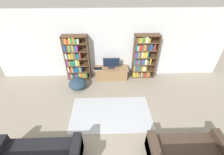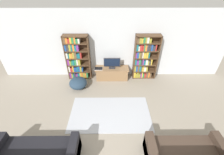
{
  "view_description": "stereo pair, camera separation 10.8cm",
  "coord_description": "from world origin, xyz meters",
  "px_view_note": "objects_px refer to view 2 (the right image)",
  "views": [
    {
      "loc": [
        -0.13,
        -1.03,
        3.6
      ],
      "look_at": [
        0.0,
        3.0,
        0.7
      ],
      "focal_mm": 24.0,
      "sensor_mm": 36.0,
      "label": 1
    },
    {
      "loc": [
        -0.03,
        -1.03,
        3.6
      ],
      "look_at": [
        0.0,
        3.0,
        0.7
      ],
      "focal_mm": 24.0,
      "sensor_mm": 36.0,
      "label": 2
    }
  ],
  "objects_px": {
    "laptop": "(98,69)",
    "beanbag_ottoman": "(78,83)",
    "bookshelf_left": "(77,58)",
    "bookshelf_right": "(144,58)",
    "television": "(112,63)",
    "tv_stand": "(112,73)"
  },
  "relations": [
    {
      "from": "bookshelf_left",
      "to": "television",
      "type": "distance_m",
      "value": 1.36
    },
    {
      "from": "laptop",
      "to": "beanbag_ottoman",
      "type": "distance_m",
      "value": 0.94
    },
    {
      "from": "tv_stand",
      "to": "laptop",
      "type": "distance_m",
      "value": 0.59
    },
    {
      "from": "bookshelf_right",
      "to": "beanbag_ottoman",
      "type": "relative_size",
      "value": 2.74
    },
    {
      "from": "laptop",
      "to": "beanbag_ottoman",
      "type": "height_order",
      "value": "laptop"
    },
    {
      "from": "bookshelf_left",
      "to": "television",
      "type": "relative_size",
      "value": 2.81
    },
    {
      "from": "bookshelf_right",
      "to": "tv_stand",
      "type": "bearing_deg",
      "value": -174.75
    },
    {
      "from": "beanbag_ottoman",
      "to": "bookshelf_left",
      "type": "bearing_deg",
      "value": 97.37
    },
    {
      "from": "beanbag_ottoman",
      "to": "television",
      "type": "bearing_deg",
      "value": 24.94
    },
    {
      "from": "bookshelf_left",
      "to": "television",
      "type": "bearing_deg",
      "value": -4.87
    },
    {
      "from": "tv_stand",
      "to": "laptop",
      "type": "bearing_deg",
      "value": -172.76
    },
    {
      "from": "bookshelf_left",
      "to": "beanbag_ottoman",
      "type": "height_order",
      "value": "bookshelf_left"
    },
    {
      "from": "bookshelf_right",
      "to": "laptop",
      "type": "bearing_deg",
      "value": -174.15
    },
    {
      "from": "bookshelf_left",
      "to": "tv_stand",
      "type": "distance_m",
      "value": 1.49
    },
    {
      "from": "television",
      "to": "beanbag_ottoman",
      "type": "bearing_deg",
      "value": -155.06
    },
    {
      "from": "bookshelf_left",
      "to": "beanbag_ottoman",
      "type": "distance_m",
      "value": 0.97
    },
    {
      "from": "tv_stand",
      "to": "laptop",
      "type": "relative_size",
      "value": 4.06
    },
    {
      "from": "bookshelf_left",
      "to": "bookshelf_right",
      "type": "xyz_separation_m",
      "value": [
        2.58,
        -0.0,
        0.01
      ]
    },
    {
      "from": "tv_stand",
      "to": "bookshelf_right",
      "type": "bearing_deg",
      "value": 5.25
    },
    {
      "from": "bookshelf_right",
      "to": "tv_stand",
      "type": "relative_size",
      "value": 1.35
    },
    {
      "from": "laptop",
      "to": "beanbag_ottoman",
      "type": "xyz_separation_m",
      "value": [
        -0.73,
        -0.52,
        -0.3
      ]
    },
    {
      "from": "bookshelf_left",
      "to": "laptop",
      "type": "distance_m",
      "value": 0.92
    }
  ]
}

